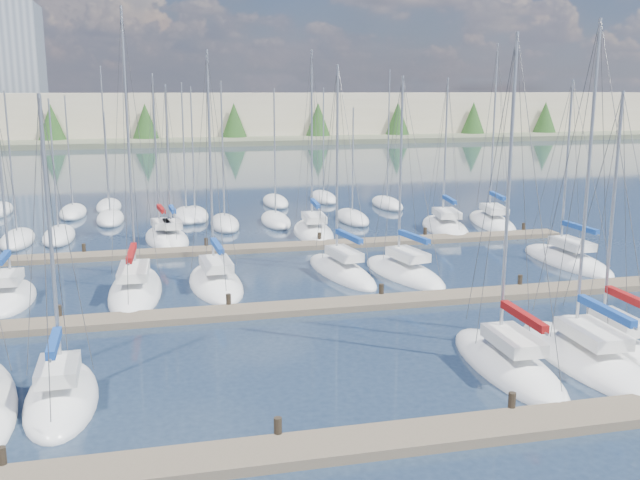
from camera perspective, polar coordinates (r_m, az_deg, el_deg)
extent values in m
plane|color=#233347|center=(78.41, -7.85, 3.94)|extent=(400.00, 400.00, 0.00)
cube|color=#6B5E4C|center=(23.29, 7.13, -15.42)|extent=(44.00, 1.80, 0.35)
cylinder|color=#2D261C|center=(23.23, -24.05, -16.10)|extent=(0.26, 0.26, 1.10)
cylinder|color=#2D261C|center=(23.05, -3.38, -15.24)|extent=(0.26, 0.26, 1.10)
cylinder|color=#2D261C|center=(25.51, 15.08, -12.84)|extent=(0.26, 0.26, 1.10)
cube|color=#6B5E4C|center=(35.76, -0.75, -5.39)|extent=(44.00, 1.80, 0.35)
cylinder|color=#2D261C|center=(36.07, -20.12, -5.75)|extent=(0.26, 0.26, 1.10)
cylinder|color=#2D261C|center=(35.95, -7.32, -5.15)|extent=(0.26, 0.26, 1.10)
cylinder|color=#2D261C|center=(37.58, 4.92, -4.33)|extent=(0.26, 0.26, 1.10)
cylinder|color=#2D261C|center=(40.74, 15.69, -3.45)|extent=(0.26, 0.26, 1.10)
cube|color=#6B5E4C|center=(49.06, -4.34, -0.62)|extent=(44.00, 1.80, 0.35)
cylinder|color=#2D261C|center=(49.54, -18.35, -0.90)|extent=(0.26, 0.26, 1.10)
cylinder|color=#2D261C|center=(49.46, -9.09, -0.46)|extent=(0.26, 0.26, 1.10)
cylinder|color=#2D261C|center=(50.65, -0.04, -0.01)|extent=(0.26, 0.26, 1.10)
cylinder|color=#2D261C|center=(53.04, 8.40, 0.41)|extent=(0.26, 0.26, 1.10)
cylinder|color=#2D261C|center=(56.47, 15.96, 0.77)|extent=(0.26, 0.26, 1.10)
ellipsoid|color=white|center=(29.55, 14.70, -9.83)|extent=(2.80, 8.40, 1.60)
cube|color=black|center=(29.55, 14.70, -9.83)|extent=(1.45, 4.04, 0.12)
cube|color=silver|center=(28.75, 15.22, -7.71)|extent=(1.50, 2.95, 0.50)
cylinder|color=#9EA0A5|center=(28.37, 14.85, 3.82)|extent=(0.14, 0.14, 11.79)
cylinder|color=#9EA0A5|center=(27.86, 15.96, -6.11)|extent=(0.18, 3.51, 0.10)
cube|color=maroon|center=(27.83, 15.97, -5.87)|extent=(0.38, 3.23, 0.30)
ellipsoid|color=white|center=(47.88, 19.11, -1.70)|extent=(3.05, 8.82, 1.60)
cube|color=silver|center=(47.25, 19.51, -0.29)|extent=(1.61, 3.11, 0.50)
cylinder|color=#9EA0A5|center=(47.44, 19.14, 5.79)|extent=(0.14, 0.14, 10.31)
cylinder|color=#9EA0A5|center=(46.50, 20.09, 0.80)|extent=(0.25, 3.66, 0.10)
cube|color=navy|center=(46.48, 20.10, 0.95)|extent=(0.44, 3.38, 0.30)
ellipsoid|color=white|center=(42.64, 6.71, -2.74)|extent=(4.04, 8.42, 1.60)
cube|color=black|center=(42.64, 6.71, -2.74)|extent=(2.04, 4.06, 0.12)
cube|color=silver|center=(41.99, 7.03, -1.16)|extent=(1.93, 3.04, 0.50)
cylinder|color=#9EA0A5|center=(42.05, 6.48, 5.78)|extent=(0.14, 0.14, 10.48)
cylinder|color=#9EA0A5|center=(41.22, 7.53, 0.08)|extent=(0.70, 3.36, 0.10)
cube|color=navy|center=(41.20, 7.53, 0.24)|extent=(0.85, 3.13, 0.30)
ellipsoid|color=white|center=(59.91, 13.57, 1.28)|extent=(4.29, 9.69, 1.60)
cube|color=black|center=(59.91, 13.57, 1.28)|extent=(2.17, 4.67, 0.12)
cube|color=silver|center=(59.25, 13.76, 2.44)|extent=(2.04, 3.48, 0.50)
cylinder|color=#9EA0A5|center=(59.73, 13.72, 8.68)|extent=(0.14, 0.14, 13.26)
cylinder|color=#9EA0A5|center=(58.38, 14.03, 3.33)|extent=(0.77, 3.89, 0.10)
cube|color=navy|center=(58.37, 14.04, 3.44)|extent=(0.91, 3.61, 0.30)
ellipsoid|color=white|center=(40.54, -8.34, -3.57)|extent=(3.24, 8.25, 1.60)
cube|color=silver|center=(39.82, -8.31, -1.92)|extent=(1.70, 2.92, 0.50)
cylinder|color=#9EA0A5|center=(39.91, -8.77, 6.34)|extent=(0.14, 0.14, 11.80)
cylinder|color=#9EA0A5|center=(38.96, -8.22, -0.64)|extent=(0.27, 3.41, 0.10)
cube|color=navy|center=(38.93, -8.23, -0.47)|extent=(0.46, 3.15, 0.30)
ellipsoid|color=white|center=(42.60, 1.70, -2.68)|extent=(3.52, 8.74, 1.60)
cube|color=silver|center=(41.91, 1.94, -1.09)|extent=(1.69, 3.13, 0.50)
cylinder|color=#9EA0A5|center=(42.04, 1.38, 6.29)|extent=(0.14, 0.14, 11.12)
cylinder|color=#9EA0A5|center=(41.08, 2.33, 0.13)|extent=(0.62, 3.54, 0.10)
cube|color=navy|center=(41.05, 2.33, 0.30)|extent=(0.78, 3.29, 0.30)
ellipsoid|color=white|center=(53.02, -12.61, -0.04)|extent=(2.85, 7.06, 1.60)
cube|color=black|center=(53.02, -12.61, -0.04)|extent=(1.45, 3.40, 0.12)
cube|color=silver|center=(52.44, -12.62, 1.28)|extent=(1.41, 2.52, 0.50)
cylinder|color=#9EA0A5|center=(52.64, -13.01, 6.97)|extent=(0.14, 0.14, 10.81)
cylinder|color=#9EA0A5|center=(51.72, -12.59, 2.32)|extent=(0.43, 2.88, 0.10)
cube|color=maroon|center=(51.70, -12.60, 2.45)|extent=(0.60, 2.67, 0.30)
ellipsoid|color=white|center=(57.06, 9.95, 0.92)|extent=(4.32, 8.97, 1.60)
cube|color=black|center=(57.06, 9.95, 0.92)|extent=(2.19, 4.32, 0.12)
cube|color=silver|center=(56.42, 10.10, 2.13)|extent=(2.11, 3.23, 0.50)
cylinder|color=#9EA0A5|center=(56.87, 10.01, 7.33)|extent=(0.14, 0.14, 10.58)
cylinder|color=#9EA0A5|center=(55.60, 10.32, 3.07)|extent=(0.66, 3.59, 0.10)
cube|color=navy|center=(55.58, 10.32, 3.19)|extent=(0.81, 3.33, 0.30)
ellipsoid|color=white|center=(54.33, -0.54, 0.54)|extent=(3.54, 8.76, 1.60)
cube|color=silver|center=(53.67, -0.48, 1.81)|extent=(1.81, 3.11, 0.50)
cylinder|color=#9EA0A5|center=(54.04, -0.66, 8.32)|extent=(0.14, 0.14, 12.56)
cylinder|color=#9EA0A5|center=(52.83, -0.38, 2.81)|extent=(0.39, 3.59, 0.10)
cube|color=navy|center=(52.81, -0.38, 2.93)|extent=(0.57, 3.32, 0.30)
ellipsoid|color=white|center=(39.99, -14.54, -4.05)|extent=(3.26, 9.93, 1.60)
cube|color=black|center=(39.99, -14.54, -4.05)|extent=(1.68, 4.77, 0.12)
cube|color=silver|center=(39.18, -14.68, -2.42)|extent=(1.70, 3.50, 0.50)
cylinder|color=#9EA0A5|center=(39.38, -15.08, 7.53)|extent=(0.14, 0.14, 13.90)
cylinder|color=#9EA0A5|center=(38.18, -14.84, -1.18)|extent=(0.30, 4.12, 0.10)
cube|color=maroon|center=(38.15, -14.85, -1.01)|extent=(0.49, 3.80, 0.30)
ellipsoid|color=white|center=(33.02, 22.20, -8.00)|extent=(2.35, 7.95, 1.60)
cube|color=black|center=(33.02, 22.20, -8.00)|extent=(1.22, 3.82, 0.12)
cube|color=silver|center=(32.32, 22.78, -6.05)|extent=(1.26, 2.79, 0.50)
cylinder|color=#9EA0A5|center=(32.10, 22.39, 2.31)|extent=(0.14, 0.14, 9.67)
cylinder|color=#9EA0A5|center=(31.53, 23.59, -4.56)|extent=(0.16, 3.33, 0.10)
cube|color=maroon|center=(31.50, 23.60, -4.35)|extent=(0.35, 3.06, 0.30)
ellipsoid|color=white|center=(52.63, -11.71, -0.09)|extent=(2.67, 6.31, 1.60)
cube|color=maroon|center=(52.63, -11.71, -0.09)|extent=(1.37, 3.03, 0.12)
cube|color=silver|center=(52.08, -11.74, 1.25)|extent=(1.38, 2.24, 0.50)
cylinder|color=#9EA0A5|center=(52.22, -12.05, 6.57)|extent=(0.14, 0.14, 10.08)
cylinder|color=#9EA0A5|center=(51.41, -11.73, 2.30)|extent=(0.28, 2.59, 0.10)
cube|color=navy|center=(51.39, -11.73, 2.43)|extent=(0.47, 2.40, 0.30)
ellipsoid|color=white|center=(40.60, -23.49, -4.44)|extent=(2.39, 6.26, 1.60)
cube|color=silver|center=(39.98, -23.72, -2.77)|extent=(1.31, 2.19, 0.50)
cylinder|color=#9EA0A5|center=(39.97, -24.04, 3.47)|extent=(0.14, 0.14, 9.06)
cylinder|color=#9EA0A5|center=(39.26, -23.98, -1.47)|extent=(0.10, 2.63, 0.10)
cube|color=navy|center=(39.23, -23.99, -1.30)|extent=(0.30, 2.42, 0.30)
ellipsoid|color=white|center=(27.34, -19.96, -12.00)|extent=(2.65, 6.73, 1.60)
cube|color=silver|center=(26.55, -20.22, -9.72)|extent=(1.43, 2.37, 0.50)
cylinder|color=#9EA0A5|center=(26.13, -20.77, 0.31)|extent=(0.14, 0.14, 9.60)
cylinder|color=#9EA0A5|center=(25.69, -20.49, -7.97)|extent=(0.17, 2.80, 0.10)
cube|color=navy|center=(25.65, -20.51, -7.72)|extent=(0.36, 2.58, 0.30)
ellipsoid|color=white|center=(31.23, 20.36, -8.99)|extent=(3.16, 9.11, 1.60)
cube|color=silver|center=(30.45, 20.98, -6.98)|extent=(1.69, 3.20, 0.50)
cylinder|color=#9EA0A5|center=(30.13, 20.63, 4.45)|extent=(0.14, 0.14, 12.37)
cylinder|color=#9EA0A5|center=(29.57, 21.88, -5.48)|extent=(0.21, 3.79, 0.10)
cube|color=navy|center=(29.53, 21.90, -5.26)|extent=(0.40, 3.50, 0.30)
cylinder|color=#9EA0A5|center=(61.04, -10.15, 7.24)|extent=(0.12, 0.12, 10.14)
ellipsoid|color=white|center=(61.76, -9.96, 1.94)|extent=(2.20, 6.40, 1.40)
cylinder|color=#9EA0A5|center=(60.79, -10.85, 7.36)|extent=(0.12, 0.12, 10.49)
ellipsoid|color=white|center=(61.52, -10.63, 1.88)|extent=(2.20, 6.40, 1.40)
cylinder|color=#9EA0A5|center=(69.99, 0.28, 7.98)|extent=(0.12, 0.12, 10.06)
ellipsoid|color=white|center=(70.62, 0.27, 3.37)|extent=(2.20, 6.40, 1.40)
cylinder|color=#9EA0A5|center=(65.20, -19.47, 6.71)|extent=(0.12, 0.12, 9.39)
ellipsoid|color=white|center=(65.84, -19.15, 2.07)|extent=(2.20, 6.40, 1.40)
cylinder|color=#9EA0A5|center=(54.55, -23.52, 5.74)|extent=(0.12, 0.12, 9.85)
ellipsoid|color=white|center=(55.34, -23.04, 0.00)|extent=(2.20, 6.40, 1.40)
cylinder|color=#9EA0A5|center=(54.80, -20.55, 5.70)|extent=(0.12, 0.12, 9.30)
ellipsoid|color=white|center=(55.56, -20.15, 0.27)|extent=(2.20, 6.40, 1.40)
cylinder|color=#9EA0A5|center=(66.40, 5.50, 8.40)|extent=(0.12, 0.12, 11.68)
ellipsoid|color=white|center=(67.11, 5.39, 2.87)|extent=(2.20, 6.40, 1.40)
cylinder|color=#9EA0A5|center=(57.68, -3.64, 6.94)|extent=(0.12, 0.12, 9.76)
ellipsoid|color=white|center=(58.42, -3.57, 1.53)|extent=(2.20, 6.40, 1.40)
cylinder|color=#9EA0A5|center=(67.44, -16.87, 8.12)|extent=(0.12, 0.12, 11.95)
ellipsoid|color=white|center=(68.15, -16.53, 2.56)|extent=(2.20, 6.40, 1.40)
cylinder|color=#9EA0A5|center=(58.93, 2.64, 6.43)|extent=(0.12, 0.12, 8.46)
ellipsoid|color=white|center=(59.60, 2.60, 1.75)|extent=(2.20, 6.40, 1.40)
cylinder|color=#9EA0A5|center=(61.15, -16.68, 5.98)|extent=(0.12, 0.12, 8.12)
ellipsoid|color=white|center=(61.78, -16.42, 1.63)|extent=(2.20, 6.40, 1.40)
cylinder|color=#9EA0A5|center=(67.55, -3.65, 7.78)|extent=(0.12, 0.12, 10.00)
ellipsoid|color=white|center=(68.20, -3.58, 3.04)|extent=(2.20, 6.40, 1.40)
cylinder|color=#9EA0A5|center=(56.74, -7.80, 7.17)|extent=(0.12, 0.12, 10.54)
ellipsoid|color=white|center=(57.53, -7.63, 1.28)|extent=(2.20, 6.40, 1.40)
cube|color=#666B51|center=(167.78, -10.97, 8.25)|extent=(400.00, 60.00, 1.00)
cube|color=beige|center=(158.37, -7.19, 9.79)|extent=(200.00, 12.00, 10.00)
cube|color=slate|center=(185.22, -24.13, 12.27)|extent=(18.00, 15.00, 30.00)
cone|color=#284C1E|center=(151.59, -20.68, 8.65)|extent=(6.00, 6.00, 8.00)
cone|color=#284C1E|center=(150.46, -13.79, 9.05)|extent=(6.00, 6.00, 8.00)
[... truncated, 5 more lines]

